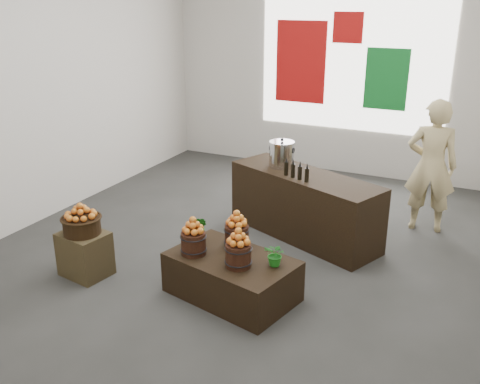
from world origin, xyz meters
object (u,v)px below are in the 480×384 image
at_px(display_table, 232,277).
at_px(stock_pot_left, 282,155).
at_px(shopper, 431,166).
at_px(wicker_basket, 82,226).
at_px(counter, 304,206).
at_px(crate, 85,254).

height_order(display_table, stock_pot_left, stock_pot_left).
bearing_deg(shopper, display_table, 51.62).
bearing_deg(wicker_basket, shopper, 42.35).
bearing_deg(display_table, counter, 97.43).
xyz_separation_m(wicker_basket, stock_pot_left, (1.49, 2.23, 0.42)).
bearing_deg(stock_pot_left, wicker_basket, -123.71).
height_order(wicker_basket, stock_pot_left, stock_pot_left).
bearing_deg(display_table, shopper, 72.71).
bearing_deg(stock_pot_left, crate, -123.71).
height_order(display_table, shopper, shopper).
relative_size(wicker_basket, display_table, 0.32).
bearing_deg(wicker_basket, crate, 0.00).
xyz_separation_m(counter, stock_pot_left, (-0.40, 0.16, 0.59)).
height_order(stock_pot_left, shopper, shopper).
distance_m(wicker_basket, shopper, 4.47).
xyz_separation_m(crate, stock_pot_left, (1.49, 2.23, 0.77)).
bearing_deg(counter, display_table, -73.36).
distance_m(wicker_basket, stock_pot_left, 2.71).
relative_size(wicker_basket, counter, 0.20).
bearing_deg(wicker_basket, counter, 47.60).
distance_m(display_table, stock_pot_left, 2.09).
bearing_deg(stock_pot_left, counter, -22.42).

